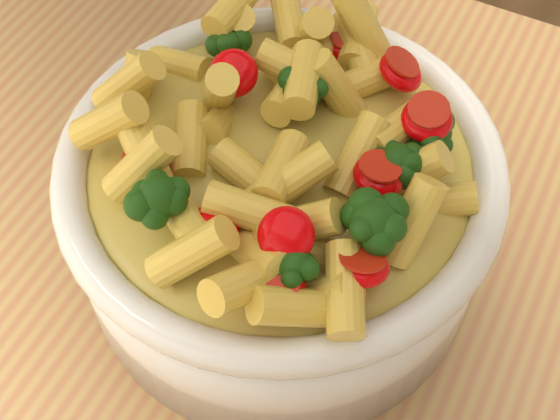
% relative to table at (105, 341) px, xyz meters
% --- Properties ---
extents(table, '(1.20, 0.80, 0.90)m').
position_rel_table_xyz_m(table, '(0.00, 0.00, 0.00)').
color(table, '#A37E46').
rests_on(table, ground).
extents(serving_bowl, '(0.27, 0.27, 0.12)m').
position_rel_table_xyz_m(serving_bowl, '(0.12, 0.08, 0.16)').
color(serving_bowl, silver).
rests_on(serving_bowl, table).
extents(pasta_salad, '(0.21, 0.21, 0.05)m').
position_rel_table_xyz_m(pasta_salad, '(0.12, 0.08, 0.23)').
color(pasta_salad, gold).
rests_on(pasta_salad, serving_bowl).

